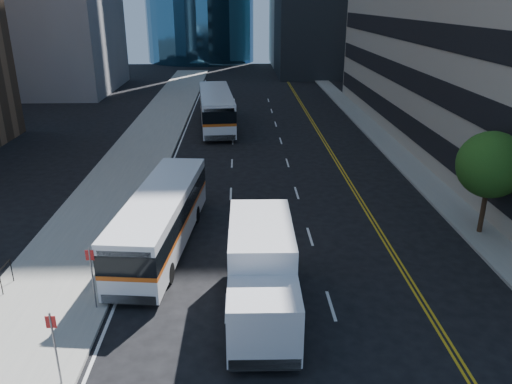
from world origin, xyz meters
The scene contains 7 objects.
ground centered at (0.00, 0.00, 0.00)m, with size 160.00×160.00×0.00m, color black.
sidewalk_west centered at (-10.50, 25.00, 0.07)m, with size 5.00×90.00×0.15m, color gray.
sidewalk_east centered at (9.00, 25.00, 0.07)m, with size 2.00×90.00×0.15m, color gray.
street_tree centered at (9.00, 8.00, 3.64)m, with size 3.20×3.20×5.10m.
bus_front centered at (-6.60, 7.19, 1.50)m, with size 3.42×10.82×2.74m.
bus_rear centered at (-5.04, 31.14, 1.76)m, with size 3.80×12.70×3.23m.
box_truck centered at (-2.19, 1.64, 1.72)m, with size 2.45×6.84×3.26m.
Camera 1 is at (-2.93, -14.15, 10.96)m, focal length 35.00 mm.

